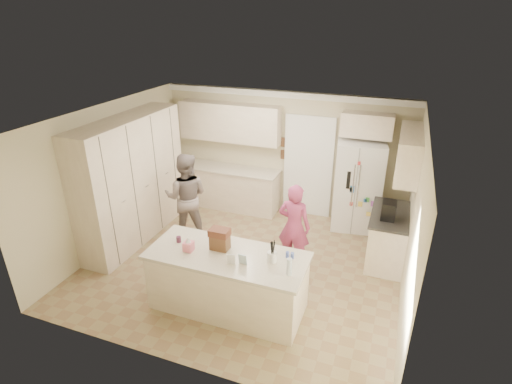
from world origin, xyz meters
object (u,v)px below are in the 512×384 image
(island_base, at_px, (228,282))
(tissue_box, at_px, (189,246))
(coffee_maker, at_px, (389,210))
(teen_girl, at_px, (294,226))
(teen_boy, at_px, (186,197))
(dollhouse_body, at_px, (220,242))
(utensil_crock, at_px, (272,257))
(refrigerator, at_px, (357,186))

(island_base, height_order, tissue_box, tissue_box)
(coffee_maker, height_order, teen_girl, teen_girl)
(coffee_maker, relative_size, teen_boy, 0.18)
(tissue_box, bearing_deg, dollhouse_body, 26.57)
(utensil_crock, relative_size, dollhouse_body, 0.58)
(island_base, height_order, dollhouse_body, dollhouse_body)
(teen_girl, bearing_deg, refrigerator, -110.43)
(refrigerator, xyz_separation_m, island_base, (-1.41, -3.13, -0.46))
(coffee_maker, distance_m, teen_boy, 3.62)
(coffee_maker, height_order, tissue_box, coffee_maker)
(tissue_box, bearing_deg, refrigerator, 58.80)
(tissue_box, relative_size, teen_boy, 0.08)
(tissue_box, height_order, dollhouse_body, dollhouse_body)
(coffee_maker, height_order, teen_boy, teen_boy)
(island_base, relative_size, utensil_crock, 14.67)
(dollhouse_body, bearing_deg, teen_girl, 59.28)
(island_base, distance_m, utensil_crock, 0.86)
(island_base, height_order, teen_girl, teen_girl)
(island_base, bearing_deg, coffee_maker, 42.83)
(island_base, height_order, teen_boy, teen_boy)
(coffee_maker, relative_size, teen_girl, 0.20)
(coffee_maker, xyz_separation_m, island_base, (-2.05, -1.90, -0.63))
(island_base, relative_size, teen_boy, 1.29)
(coffee_maker, bearing_deg, teen_boy, -175.31)
(island_base, height_order, utensil_crock, utensil_crock)
(tissue_box, bearing_deg, teen_boy, 120.52)
(refrigerator, height_order, tissue_box, refrigerator)
(teen_boy, distance_m, teen_girl, 2.18)
(utensil_crock, xyz_separation_m, tissue_box, (-1.20, -0.15, -0.00))
(island_base, bearing_deg, teen_boy, 134.10)
(refrigerator, xyz_separation_m, teen_boy, (-2.96, -1.53, -0.05))
(utensil_crock, height_order, teen_boy, teen_boy)
(teen_girl, bearing_deg, island_base, 70.22)
(coffee_maker, distance_m, tissue_box, 3.28)
(tissue_box, distance_m, teen_girl, 1.89)
(dollhouse_body, distance_m, teen_boy, 2.07)
(refrigerator, bearing_deg, teen_girl, -122.94)
(utensil_crock, height_order, teen_girl, teen_girl)
(coffee_maker, bearing_deg, dollhouse_body, -140.71)
(teen_boy, bearing_deg, island_base, 116.19)
(dollhouse_body, bearing_deg, teen_boy, 133.04)
(refrigerator, bearing_deg, coffee_maker, -70.89)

